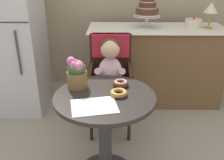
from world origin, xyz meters
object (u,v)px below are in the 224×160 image
at_px(wicker_chair, 110,68).
at_px(round_layer_cake, 193,23).
at_px(cafe_table, 105,121).
at_px(table_lamp, 211,9).
at_px(flower_vase, 77,73).
at_px(donut_mid, 121,83).
at_px(donut_front, 119,92).
at_px(seated_child, 110,70).
at_px(refrigerator, 11,36).
at_px(tiered_cake_stand, 147,10).

distance_m(wicker_chair, round_layer_cake, 1.16).
distance_m(cafe_table, table_lamp, 1.79).
bearing_deg(flower_vase, table_lamp, 40.74).
bearing_deg(donut_mid, donut_front, -96.32).
bearing_deg(donut_front, table_lamp, 51.40).
relative_size(donut_front, donut_mid, 1.05).
bearing_deg(wicker_chair, seated_child, -86.07).
height_order(seated_child, flower_vase, seated_child).
height_order(cafe_table, flower_vase, flower_vase).
relative_size(cafe_table, refrigerator, 0.42).
height_order(cafe_table, donut_front, donut_front).
height_order(flower_vase, table_lamp, table_lamp).
xyz_separation_m(cafe_table, wicker_chair, (0.03, 0.72, 0.13)).
bearing_deg(seated_child, tiered_cake_stand, 61.79).
xyz_separation_m(donut_front, table_lamp, (1.01, 1.26, 0.38)).
height_order(wicker_chair, seated_child, seated_child).
xyz_separation_m(wicker_chair, donut_mid, (0.09, -0.57, 0.10)).
relative_size(seated_child, table_lamp, 2.55).
bearing_deg(cafe_table, wicker_chair, 87.73).
distance_m(donut_mid, refrigerator, 1.51).
bearing_deg(cafe_table, flower_vase, 147.07).
relative_size(round_layer_cake, table_lamp, 0.67).
bearing_deg(donut_mid, table_lamp, 48.40).
bearing_deg(table_lamp, round_layer_cake, 154.31).
distance_m(wicker_chair, donut_mid, 0.59).
bearing_deg(refrigerator, table_lamp, 4.44).
bearing_deg(wicker_chair, cafe_table, -88.33).
xyz_separation_m(donut_mid, round_layer_cake, (0.85, 1.19, 0.20)).
xyz_separation_m(flower_vase, refrigerator, (-0.84, 0.97, 0.02)).
xyz_separation_m(tiered_cake_stand, round_layer_cake, (0.54, 0.04, -0.15)).
distance_m(tiered_cake_stand, round_layer_cake, 0.56).
xyz_separation_m(cafe_table, donut_mid, (0.11, 0.15, 0.24)).
bearing_deg(table_lamp, seated_child, -146.93).
relative_size(donut_front, refrigerator, 0.07).
bearing_deg(cafe_table, donut_front, 2.57).
relative_size(tiered_cake_stand, round_layer_cake, 1.73).
relative_size(table_lamp, refrigerator, 0.17).
bearing_deg(flower_vase, donut_front, -23.02).
distance_m(donut_front, table_lamp, 1.66).
relative_size(wicker_chair, round_layer_cake, 4.97).
distance_m(round_layer_cake, refrigerator, 2.03).
bearing_deg(donut_mid, seated_child, 101.75).
bearing_deg(flower_vase, seated_child, 61.21).
relative_size(cafe_table, flower_vase, 3.03).
bearing_deg(donut_front, tiered_cake_stand, 75.96).
bearing_deg(tiered_cake_stand, wicker_chair, -124.24).
bearing_deg(table_lamp, donut_front, -128.60).
height_order(flower_vase, round_layer_cake, round_layer_cake).
relative_size(donut_mid, tiered_cake_stand, 0.35).
bearing_deg(refrigerator, tiered_cake_stand, 7.74).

